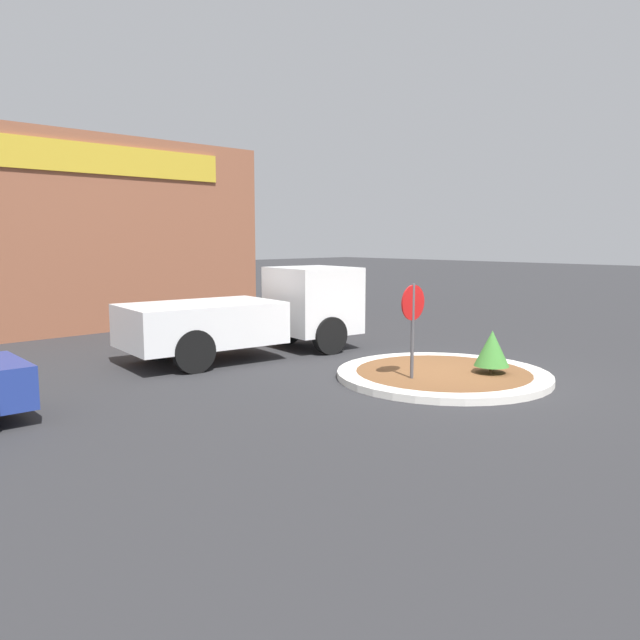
# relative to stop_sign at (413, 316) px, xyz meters

# --- Properties ---
(ground_plane) EXTENTS (120.00, 120.00, 0.00)m
(ground_plane) POSITION_rel_stop_sign_xyz_m (0.98, -0.07, -1.41)
(ground_plane) COLOR #2D2D30
(traffic_island) EXTENTS (4.47, 4.47, 0.15)m
(traffic_island) POSITION_rel_stop_sign_xyz_m (0.98, -0.07, -1.34)
(traffic_island) COLOR silver
(traffic_island) RESTS_ON ground_plane
(stop_sign) EXTENTS (0.71, 0.07, 2.05)m
(stop_sign) POSITION_rel_stop_sign_xyz_m (0.00, 0.00, 0.00)
(stop_sign) COLOR #4C4C51
(stop_sign) RESTS_ON ground_plane
(island_shrub) EXTENTS (0.72, 0.72, 0.89)m
(island_shrub) POSITION_rel_stop_sign_xyz_m (1.58, -0.86, -0.75)
(island_shrub) COLOR brown
(island_shrub) RESTS_ON traffic_island
(utility_truck) EXTENTS (6.27, 2.87, 2.18)m
(utility_truck) POSITION_rel_stop_sign_xyz_m (-0.21, 4.72, -0.34)
(utility_truck) COLOR white
(utility_truck) RESTS_ON ground_plane
(storefront_building) EXTENTS (11.71, 6.07, 6.13)m
(storefront_building) POSITION_rel_stop_sign_xyz_m (-1.13, 14.02, 1.65)
(storefront_building) COLOR #93563D
(storefront_building) RESTS_ON ground_plane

